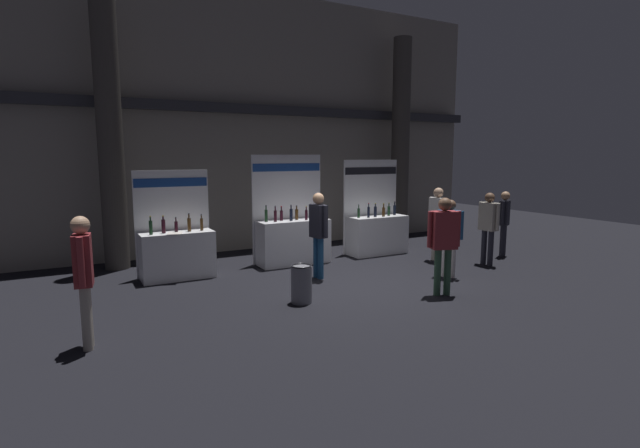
# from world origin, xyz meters

# --- Properties ---
(ground_plane) EXTENTS (26.73, 26.73, 0.00)m
(ground_plane) POSITION_xyz_m (0.00, 0.00, 0.00)
(ground_plane) COLOR black
(hall_colonnade) EXTENTS (13.37, 1.20, 6.68)m
(hall_colonnade) POSITION_xyz_m (0.00, 4.34, 3.30)
(hall_colonnade) COLOR gray
(hall_colonnade) RESTS_ON ground_plane
(exhibitor_booth_0) EXTENTS (1.51, 0.75, 2.20)m
(exhibitor_booth_0) POSITION_xyz_m (-2.93, 2.13, 0.57)
(exhibitor_booth_0) COLOR white
(exhibitor_booth_0) RESTS_ON ground_plane
(exhibitor_booth_1) EXTENTS (1.75, 0.66, 2.52)m
(exhibitor_booth_1) POSITION_xyz_m (-0.28, 2.20, 0.63)
(exhibitor_booth_1) COLOR white
(exhibitor_booth_1) RESTS_ON ground_plane
(exhibitor_booth_2) EXTENTS (1.61, 0.66, 2.39)m
(exhibitor_booth_2) POSITION_xyz_m (2.09, 2.20, 0.60)
(exhibitor_booth_2) COLOR white
(exhibitor_booth_2) RESTS_ON ground_plane
(trash_bin) EXTENTS (0.36, 0.36, 0.66)m
(trash_bin) POSITION_xyz_m (-1.44, -0.58, 0.33)
(trash_bin) COLOR slate
(trash_bin) RESTS_ON ground_plane
(visitor_0) EXTENTS (0.44, 0.33, 1.62)m
(visitor_0) POSITION_xyz_m (4.68, 0.42, 0.94)
(visitor_0) COLOR #23232D
(visitor_0) RESTS_ON ground_plane
(visitor_1) EXTENTS (0.26, 0.53, 1.76)m
(visitor_1) POSITION_xyz_m (-0.40, 0.73, 1.04)
(visitor_1) COLOR navy
(visitor_1) RESTS_ON ground_plane
(visitor_2) EXTENTS (0.23, 0.59, 1.75)m
(visitor_2) POSITION_xyz_m (2.84, 0.79, 1.05)
(visitor_2) COLOR #ADA393
(visitor_2) RESTS_ON ground_plane
(visitor_3) EXTENTS (0.26, 0.57, 1.66)m
(visitor_3) POSITION_xyz_m (3.60, -0.06, 1.00)
(visitor_3) COLOR #23232D
(visitor_3) RESTS_ON ground_plane
(visitor_4) EXTENTS (0.25, 0.48, 1.75)m
(visitor_4) POSITION_xyz_m (-4.76, -1.00, 1.02)
(visitor_4) COLOR #ADA393
(visitor_4) RESTS_ON ground_plane
(visitor_5) EXTENTS (0.41, 0.48, 1.61)m
(visitor_5) POSITION_xyz_m (2.01, -0.48, 0.96)
(visitor_5) COLOR silver
(visitor_5) RESTS_ON ground_plane
(visitor_6) EXTENTS (0.59, 0.39, 1.77)m
(visitor_6) POSITION_xyz_m (0.99, -1.39, 1.08)
(visitor_6) COLOR #33563D
(visitor_6) RESTS_ON ground_plane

